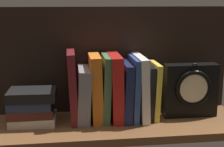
% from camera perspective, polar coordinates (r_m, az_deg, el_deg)
% --- Properties ---
extents(ground_plane, '(0.87, 0.27, 0.03)m').
position_cam_1_polar(ground_plane, '(1.10, 0.02, -8.94)').
color(ground_plane, brown).
extents(back_panel, '(0.87, 0.01, 0.37)m').
position_cam_1_polar(back_panel, '(1.17, -0.80, 2.36)').
color(back_panel, black).
rests_on(back_panel, ground_plane).
extents(book_maroon_dawkins, '(0.03, 0.15, 0.23)m').
position_cam_1_polar(book_maroon_dawkins, '(1.09, -6.74, -2.22)').
color(book_maroon_dawkins, maroon).
rests_on(book_maroon_dawkins, ground_plane).
extents(book_gray_chess, '(0.05, 0.15, 0.18)m').
position_cam_1_polar(book_gray_chess, '(1.10, -4.87, -3.56)').
color(book_gray_chess, gray).
rests_on(book_gray_chess, ground_plane).
extents(book_orange_pandolfini, '(0.04, 0.14, 0.22)m').
position_cam_1_polar(book_orange_pandolfini, '(1.10, -2.79, -2.44)').
color(book_orange_pandolfini, orange).
rests_on(book_orange_pandolfini, ground_plane).
extents(book_green_romantic, '(0.03, 0.14, 0.22)m').
position_cam_1_polar(book_green_romantic, '(1.10, -1.13, -2.43)').
color(book_green_romantic, '#476B44').
rests_on(book_green_romantic, ground_plane).
extents(book_red_requiem, '(0.04, 0.16, 0.22)m').
position_cam_1_polar(book_red_requiem, '(1.10, 0.56, -2.33)').
color(book_red_requiem, red).
rests_on(book_red_requiem, ground_plane).
extents(book_navy_bierce, '(0.03, 0.16, 0.19)m').
position_cam_1_polar(book_navy_bierce, '(1.11, 2.32, -2.92)').
color(book_navy_bierce, '#192147').
rests_on(book_navy_bierce, ground_plane).
extents(book_blue_modern, '(0.02, 0.16, 0.21)m').
position_cam_1_polar(book_blue_modern, '(1.12, 3.63, -2.46)').
color(book_blue_modern, '#2D4C8E').
rests_on(book_blue_modern, ground_plane).
extents(book_white_catcher, '(0.03, 0.17, 0.21)m').
position_cam_1_polar(book_white_catcher, '(1.12, 4.90, -2.32)').
color(book_white_catcher, silver).
rests_on(book_white_catcher, ground_plane).
extents(book_black_skeptic, '(0.03, 0.12, 0.18)m').
position_cam_1_polar(book_black_skeptic, '(1.13, 6.15, -3.05)').
color(book_black_skeptic, black).
rests_on(book_black_skeptic, ground_plane).
extents(book_yellow_seinlanguage, '(0.02, 0.13, 0.19)m').
position_cam_1_polar(book_yellow_seinlanguage, '(1.13, 7.19, -2.82)').
color(book_yellow_seinlanguage, gold).
rests_on(book_yellow_seinlanguage, ground_plane).
extents(framed_clock, '(0.18, 0.06, 0.19)m').
position_cam_1_polar(framed_clock, '(1.16, 13.30, -2.76)').
color(framed_clock, black).
rests_on(framed_clock, ground_plane).
extents(book_stack_side, '(0.15, 0.13, 0.11)m').
position_cam_1_polar(book_stack_side, '(1.10, -13.54, -5.50)').
color(book_stack_side, beige).
rests_on(book_stack_side, ground_plane).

